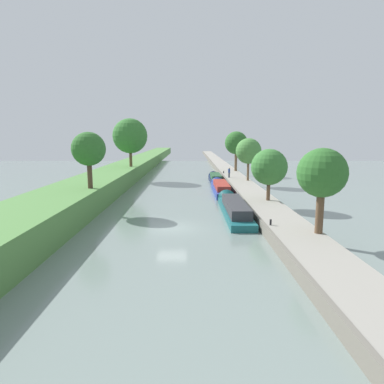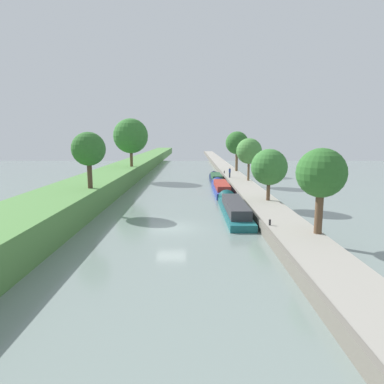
{
  "view_description": "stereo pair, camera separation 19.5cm",
  "coord_description": "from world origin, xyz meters",
  "px_view_note": "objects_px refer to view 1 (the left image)",
  "views": [
    {
      "loc": [
        1.57,
        -27.84,
        7.66
      ],
      "look_at": [
        1.78,
        12.7,
        1.0
      ],
      "focal_mm": 31.78,
      "sensor_mm": 36.0,
      "label": 1
    },
    {
      "loc": [
        1.76,
        -27.84,
        7.66
      ],
      "look_at": [
        1.78,
        12.7,
        1.0
      ],
      "focal_mm": 31.78,
      "sensor_mm": 36.0,
      "label": 2
    }
  ],
  "objects_px": {
    "person_walking": "(229,172)",
    "narrowboat_blue": "(221,188)",
    "mooring_bollard_near": "(271,222)",
    "narrowboat_teal": "(234,207)",
    "narrowboat_navy": "(215,178)",
    "mooring_bollard_far": "(224,172)"
  },
  "relations": [
    {
      "from": "narrowboat_teal",
      "to": "person_walking",
      "type": "height_order",
      "value": "person_walking"
    },
    {
      "from": "person_walking",
      "to": "mooring_bollard_far",
      "type": "height_order",
      "value": "person_walking"
    },
    {
      "from": "narrowboat_teal",
      "to": "narrowboat_blue",
      "type": "relative_size",
      "value": 1.13
    },
    {
      "from": "narrowboat_teal",
      "to": "narrowboat_navy",
      "type": "bearing_deg",
      "value": 90.12
    },
    {
      "from": "narrowboat_blue",
      "to": "mooring_bollard_near",
      "type": "bearing_deg",
      "value": -84.55
    },
    {
      "from": "person_walking",
      "to": "mooring_bollard_near",
      "type": "relative_size",
      "value": 3.69
    },
    {
      "from": "narrowboat_teal",
      "to": "mooring_bollard_far",
      "type": "bearing_deg",
      "value": 86.38
    },
    {
      "from": "person_walking",
      "to": "mooring_bollard_far",
      "type": "bearing_deg",
      "value": 92.3
    },
    {
      "from": "mooring_bollard_near",
      "to": "narrowboat_teal",
      "type": "bearing_deg",
      "value": 103.35
    },
    {
      "from": "narrowboat_teal",
      "to": "person_walking",
      "type": "relative_size",
      "value": 8.45
    },
    {
      "from": "narrowboat_navy",
      "to": "person_walking",
      "type": "bearing_deg",
      "value": -37.75
    },
    {
      "from": "narrowboat_navy",
      "to": "person_walking",
      "type": "distance_m",
      "value": 3.02
    },
    {
      "from": "narrowboat_navy",
      "to": "mooring_bollard_near",
      "type": "relative_size",
      "value": 23.7
    },
    {
      "from": "person_walking",
      "to": "narrowboat_blue",
      "type": "bearing_deg",
      "value": -103.2
    },
    {
      "from": "narrowboat_blue",
      "to": "narrowboat_navy",
      "type": "relative_size",
      "value": 1.17
    },
    {
      "from": "narrowboat_teal",
      "to": "mooring_bollard_near",
      "type": "bearing_deg",
      "value": -76.65
    },
    {
      "from": "narrowboat_blue",
      "to": "mooring_bollard_near",
      "type": "height_order",
      "value": "narrowboat_blue"
    },
    {
      "from": "mooring_bollard_near",
      "to": "mooring_bollard_far",
      "type": "xyz_separation_m",
      "value": [
        0.0,
        37.46,
        0.0
      ]
    },
    {
      "from": "narrowboat_teal",
      "to": "mooring_bollard_far",
      "type": "relative_size",
      "value": 31.17
    },
    {
      "from": "narrowboat_teal",
      "to": "person_walking",
      "type": "distance_m",
      "value": 23.1
    },
    {
      "from": "narrowboat_blue",
      "to": "mooring_bollard_near",
      "type": "distance_m",
      "value": 21.23
    },
    {
      "from": "narrowboat_teal",
      "to": "person_walking",
      "type": "bearing_deg",
      "value": 84.69
    }
  ]
}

